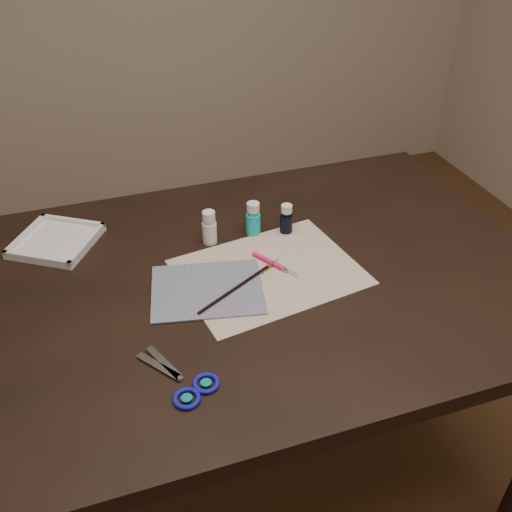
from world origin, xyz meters
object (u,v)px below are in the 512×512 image
object	(u,v)px
paint_bottle_white	(209,227)
scissors	(171,376)
paint_bottle_navy	(286,219)
canvas	(207,289)
paper	(269,272)
paint_bottle_cyan	(253,219)
palette_tray	(56,240)

from	to	relation	value
paint_bottle_white	scissors	world-z (taller)	paint_bottle_white
paint_bottle_navy	paint_bottle_white	bearing A→B (deg)	175.11
canvas	paint_bottle_white	bearing A→B (deg)	73.26
paper	paint_bottle_navy	distance (m)	0.18
canvas	paint_bottle_cyan	size ratio (longest dim) A/B	2.78
scissors	palette_tray	xyz separation A→B (m)	(-0.18, 0.51, 0.01)
paper	palette_tray	xyz separation A→B (m)	(-0.45, 0.27, 0.01)
scissors	paint_bottle_white	bearing A→B (deg)	-60.63
paper	scissors	xyz separation A→B (m)	(-0.28, -0.24, 0.00)
canvas	scissors	size ratio (longest dim) A/B	1.25
paper	palette_tray	size ratio (longest dim) A/B	2.23
canvas	paint_bottle_cyan	world-z (taller)	paint_bottle_cyan
canvas	palette_tray	distance (m)	0.42
paint_bottle_cyan	palette_tray	xyz separation A→B (m)	(-0.47, 0.11, -0.03)
scissors	paper	bearing A→B (deg)	-85.36
paint_bottle_white	canvas	bearing A→B (deg)	-106.74
paper	scissors	size ratio (longest dim) A/B	2.05
paint_bottle_navy	paper	bearing A→B (deg)	-123.59
canvas	scissors	xyz separation A→B (m)	(-0.13, -0.22, 0.00)
canvas	paint_bottle_navy	size ratio (longest dim) A/B	3.13
paper	paint_bottle_cyan	size ratio (longest dim) A/B	4.55
paint_bottle_cyan	paper	bearing A→B (deg)	-95.51
paper	scissors	bearing A→B (deg)	-138.79
paint_bottle_white	paint_bottle_cyan	world-z (taller)	same
paint_bottle_cyan	scissors	distance (m)	0.50
paint_bottle_cyan	paint_bottle_navy	xyz separation A→B (m)	(0.08, -0.02, -0.00)
scissors	palette_tray	world-z (taller)	palette_tray
paint_bottle_cyan	palette_tray	distance (m)	0.48
paint_bottle_navy	scissors	size ratio (longest dim) A/B	0.40
paint_bottle_white	paper	bearing A→B (deg)	-59.01
paint_bottle_cyan	paint_bottle_navy	size ratio (longest dim) A/B	1.13
scissors	paint_bottle_cyan	bearing A→B (deg)	-72.31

